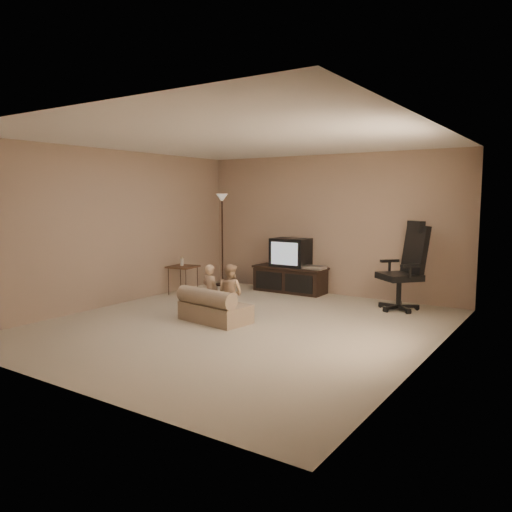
% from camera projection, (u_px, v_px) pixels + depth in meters
% --- Properties ---
extents(floor, '(5.50, 5.50, 0.00)m').
position_uv_depth(floor, '(241.00, 325.00, 6.82)').
color(floor, beige).
rests_on(floor, ground).
extents(room_shell, '(5.50, 5.50, 5.50)m').
position_uv_depth(room_shell, '(241.00, 214.00, 6.65)').
color(room_shell, white).
rests_on(room_shell, floor).
extents(tv_stand, '(1.40, 0.52, 1.00)m').
position_uv_depth(tv_stand, '(290.00, 270.00, 9.19)').
color(tv_stand, black).
rests_on(tv_stand, floor).
extents(office_chair, '(0.90, 0.90, 1.38)m').
position_uv_depth(office_chair, '(404.00, 278.00, 7.72)').
color(office_chair, black).
rests_on(office_chair, floor).
extents(side_table, '(0.52, 0.52, 0.70)m').
position_uv_depth(side_table, '(183.00, 267.00, 8.97)').
color(side_table, brown).
rests_on(side_table, floor).
extents(floor_lamp, '(0.28, 0.28, 1.82)m').
position_uv_depth(floor_lamp, '(222.00, 219.00, 9.79)').
color(floor_lamp, black).
rests_on(floor_lamp, floor).
extents(child_sofa, '(1.06, 0.69, 0.49)m').
position_uv_depth(child_sofa, '(213.00, 308.00, 7.00)').
color(child_sofa, tan).
rests_on(child_sofa, floor).
extents(toddler_left, '(0.30, 0.23, 0.79)m').
position_uv_depth(toddler_left, '(211.00, 292.00, 7.17)').
color(toddler_left, tan).
rests_on(toddler_left, floor).
extents(toddler_right, '(0.40, 0.23, 0.81)m').
position_uv_depth(toddler_right, '(230.00, 292.00, 7.04)').
color(toddler_right, tan).
rests_on(toddler_right, floor).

